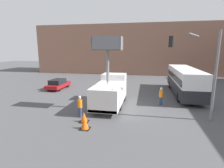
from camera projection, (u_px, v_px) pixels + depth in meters
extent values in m
plane|color=#4C4C4F|center=(113.00, 109.00, 15.91)|extent=(120.00, 120.00, 0.00)
cube|color=#936651|center=(134.00, 50.00, 41.26)|extent=(44.00, 10.00, 10.75)
cube|color=silver|center=(114.00, 85.00, 18.58)|extent=(2.42, 1.87, 2.46)
cube|color=silver|center=(108.00, 95.00, 15.63)|extent=(2.42, 4.37, 1.87)
cube|color=red|center=(102.00, 112.00, 13.73)|extent=(2.37, 0.10, 0.24)
cylinder|color=black|center=(105.00, 95.00, 19.01)|extent=(0.30, 0.90, 0.90)
cylinder|color=black|center=(124.00, 96.00, 18.61)|extent=(0.30, 0.90, 0.90)
cylinder|color=black|center=(97.00, 104.00, 16.00)|extent=(0.30, 0.90, 0.90)
cylinder|color=black|center=(119.00, 105.00, 15.61)|extent=(0.30, 0.90, 0.90)
cylinder|color=slate|center=(108.00, 68.00, 15.16)|extent=(0.24, 0.24, 3.02)
cube|color=brown|center=(108.00, 50.00, 14.86)|extent=(2.44, 1.46, 0.10)
cube|color=slate|center=(94.00, 43.00, 14.97)|extent=(0.08, 1.46, 1.05)
cube|color=slate|center=(121.00, 43.00, 14.53)|extent=(0.08, 1.46, 1.05)
cube|color=slate|center=(109.00, 43.00, 15.41)|extent=(2.44, 0.08, 1.05)
cube|color=slate|center=(106.00, 43.00, 14.08)|extent=(2.44, 0.08, 1.05)
cube|color=#232328|center=(184.00, 86.00, 21.11)|extent=(2.47, 10.96, 1.24)
cube|color=silver|center=(184.00, 75.00, 20.84)|extent=(2.47, 10.96, 1.52)
cube|color=black|center=(184.00, 77.00, 20.89)|extent=(2.49, 10.52, 0.67)
cylinder|color=black|center=(170.00, 85.00, 24.69)|extent=(0.30, 0.98, 0.98)
cylinder|color=black|center=(187.00, 85.00, 24.28)|extent=(0.30, 0.98, 0.98)
cylinder|color=black|center=(179.00, 97.00, 18.15)|extent=(0.30, 0.98, 0.98)
cylinder|color=black|center=(201.00, 98.00, 17.74)|extent=(0.30, 0.98, 0.98)
cylinder|color=slate|center=(215.00, 77.00, 12.79)|extent=(0.18, 0.18, 6.75)
cylinder|color=slate|center=(194.00, 35.00, 13.17)|extent=(1.53, 3.13, 0.13)
cube|color=black|center=(171.00, 42.00, 14.22)|extent=(0.42, 0.42, 0.90)
sphere|color=red|center=(171.00, 38.00, 14.18)|extent=(0.20, 0.20, 0.20)
cylinder|color=navy|center=(80.00, 112.00, 14.05)|extent=(0.32, 0.32, 0.81)
cylinder|color=orange|center=(80.00, 104.00, 13.91)|extent=(0.38, 0.38, 0.64)
sphere|color=tan|center=(80.00, 98.00, 13.83)|extent=(0.22, 0.22, 0.22)
sphere|color=white|center=(80.00, 97.00, 13.81)|extent=(0.23, 0.23, 0.23)
cylinder|color=navy|center=(161.00, 101.00, 17.14)|extent=(0.32, 0.32, 0.81)
cylinder|color=orange|center=(161.00, 94.00, 17.00)|extent=(0.38, 0.38, 0.64)
sphere|color=tan|center=(161.00, 90.00, 16.91)|extent=(0.22, 0.22, 0.22)
sphere|color=white|center=(161.00, 89.00, 16.90)|extent=(0.23, 0.23, 0.23)
cube|color=black|center=(85.00, 129.00, 12.02)|extent=(0.70, 0.70, 0.03)
cone|color=#F25B0F|center=(85.00, 123.00, 11.94)|extent=(0.56, 0.56, 0.79)
cube|color=black|center=(84.00, 122.00, 13.18)|extent=(0.68, 0.68, 0.03)
cone|color=#F25B0F|center=(84.00, 117.00, 13.11)|extent=(0.54, 0.54, 0.77)
cube|color=maroon|center=(58.00, 85.00, 24.25)|extent=(1.79, 4.23, 0.47)
cube|color=black|center=(58.00, 82.00, 23.94)|extent=(1.58, 2.33, 0.61)
cylinder|color=black|center=(58.00, 84.00, 25.70)|extent=(0.22, 0.64, 0.64)
cylinder|color=black|center=(68.00, 85.00, 25.41)|extent=(0.22, 0.64, 0.64)
cylinder|color=black|center=(48.00, 88.00, 23.17)|extent=(0.22, 0.64, 0.64)
cylinder|color=black|center=(59.00, 89.00, 22.88)|extent=(0.22, 0.64, 0.64)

